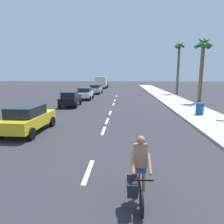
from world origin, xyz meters
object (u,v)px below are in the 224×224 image
parked_car_black (70,98)px  parked_car_silver (96,89)px  parked_car_yellow (28,118)px  parked_car_white (85,93)px  palm_tree_far (203,53)px  delivery_truck (102,82)px  trash_bin_far (200,109)px  cyclist (138,174)px  palm_tree_distant (179,56)px

parked_car_black → parked_car_silver: 14.01m
parked_car_yellow → parked_car_black: size_ratio=1.03×
parked_car_white → palm_tree_far: palm_tree_far is taller
delivery_truck → trash_bin_far: bearing=-69.1°
parked_car_silver → trash_bin_far: bearing=-55.8°
parked_car_white → delivery_truck: size_ratio=0.67×
cyclist → parked_car_black: cyclist is taller
cyclist → parked_car_silver: size_ratio=0.44×
parked_car_yellow → parked_car_white: size_ratio=0.98×
cyclist → parked_car_black: size_ratio=0.46×
palm_tree_far → delivery_truck: bearing=119.4°
parked_car_black → parked_car_silver: bearing=84.7°
parked_car_white → parked_car_silver: same height
parked_car_black → trash_bin_far: (11.77, -4.33, -0.23)m
parked_car_white → palm_tree_far: size_ratio=0.56×
cyclist → parked_car_white: cyclist is taller
parked_car_white → trash_bin_far: size_ratio=4.50×
parked_car_silver → trash_bin_far: (11.08, -18.32, -0.23)m
parked_car_black → palm_tree_distant: palm_tree_distant is taller
parked_car_yellow → parked_car_white: 15.71m
palm_tree_far → parked_car_black: bearing=-168.4°
parked_car_white → palm_tree_distant: (14.22, 7.99, 5.43)m
parked_car_yellow → parked_car_black: 9.65m
parked_car_silver → palm_tree_far: bearing=-36.0°
parked_car_black → parked_car_white: bearing=83.9°
parked_car_black → trash_bin_far: parked_car_black is taller
parked_car_white → trash_bin_far: 15.41m
cyclist → parked_car_yellow: (-5.92, 6.17, 0.01)m
parked_car_yellow → palm_tree_far: palm_tree_far is taller
parked_car_white → palm_tree_far: bearing=-13.5°
parked_car_black → palm_tree_distant: (14.60, 14.04, 5.44)m
parked_car_yellow → palm_tree_distant: bearing=60.3°
cyclist → trash_bin_far: (5.71, 11.49, -0.22)m
parked_car_white → delivery_truck: delivery_truck is taller
parked_car_yellow → delivery_truck: delivery_truck is taller
parked_car_black → parked_car_white: size_ratio=0.95×
palm_tree_far → cyclist: bearing=-113.8°
delivery_truck → palm_tree_far: bearing=-59.4°
palm_tree_distant → trash_bin_far: palm_tree_distant is taller
parked_car_yellow → trash_bin_far: 12.79m
parked_car_yellow → parked_car_silver: (0.55, 23.64, 0.00)m
delivery_truck → palm_tree_distant: (14.41, -14.03, 4.77)m
parked_car_silver → trash_bin_far: size_ratio=4.44×
parked_car_silver → palm_tree_far: 18.21m
parked_car_yellow → palm_tree_distant: size_ratio=0.46×
delivery_truck → parked_car_yellow: bearing=-88.8°
palm_tree_distant → trash_bin_far: (-2.84, -18.37, -5.67)m
palm_tree_distant → trash_bin_far: size_ratio=9.45×
delivery_truck → palm_tree_distant: size_ratio=0.71×
cyclist → delivery_truck: (-5.86, 43.89, 0.67)m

